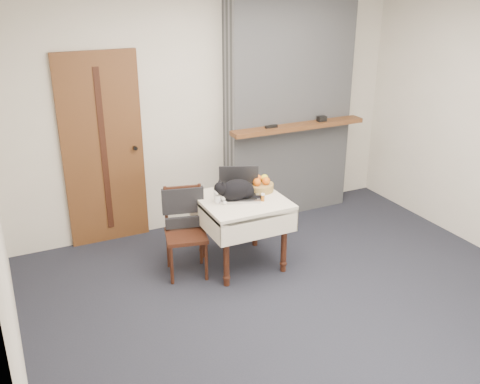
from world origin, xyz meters
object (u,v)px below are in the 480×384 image
(door, at_px, (103,151))
(side_table, at_px, (242,210))
(pill_bottle, at_px, (263,197))
(laptop, at_px, (239,189))
(fruit_basket, at_px, (260,185))
(cream_jar, at_px, (218,198))
(cat, at_px, (237,190))
(chair, at_px, (184,218))

(door, bearing_deg, side_table, -46.77)
(pill_bottle, bearing_deg, laptop, 125.26)
(laptop, relative_size, fruit_basket, 1.81)
(side_table, xyz_separation_m, cream_jar, (-0.24, 0.01, 0.15))
(cat, bearing_deg, fruit_basket, 19.47)
(side_table, distance_m, pill_bottle, 0.25)
(chair, bearing_deg, side_table, -2.11)
(door, height_order, fruit_basket, door)
(cat, xyz_separation_m, pill_bottle, (0.21, -0.12, -0.06))
(cream_jar, bearing_deg, pill_bottle, -21.10)
(cream_jar, bearing_deg, chair, 155.89)
(laptop, bearing_deg, chair, -165.71)
(side_table, distance_m, laptop, 0.20)
(fruit_basket, relative_size, chair, 0.31)
(cream_jar, distance_m, pill_bottle, 0.42)
(cream_jar, bearing_deg, fruit_basket, 10.74)
(side_table, distance_m, cream_jar, 0.29)
(door, height_order, laptop, door)
(laptop, bearing_deg, cream_jar, -145.24)
(pill_bottle, distance_m, fruit_basket, 0.27)
(side_table, relative_size, pill_bottle, 10.51)
(laptop, relative_size, cat, 0.97)
(side_table, xyz_separation_m, chair, (-0.53, 0.14, -0.05))
(side_table, xyz_separation_m, cat, (-0.06, -0.02, 0.21))
(door, distance_m, cat, 1.50)
(fruit_basket, bearing_deg, cat, -158.41)
(laptop, distance_m, pill_bottle, 0.25)
(laptop, xyz_separation_m, pill_bottle, (0.15, -0.21, -0.03))
(side_table, height_order, cream_jar, cream_jar)
(door, bearing_deg, cat, -48.83)
(fruit_basket, bearing_deg, pill_bottle, -112.10)
(door, xyz_separation_m, cat, (0.98, -1.12, -0.20))
(door, relative_size, fruit_basket, 7.67)
(pill_bottle, bearing_deg, cat, 149.86)
(side_table, xyz_separation_m, laptop, (0.01, 0.07, 0.18))
(side_table, relative_size, chair, 0.92)
(cat, bearing_deg, cream_jar, 168.75)
(door, height_order, chair, door)
(side_table, bearing_deg, door, 133.23)
(door, relative_size, cat, 4.11)
(door, distance_m, pill_bottle, 1.74)
(laptop, relative_size, chair, 0.56)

